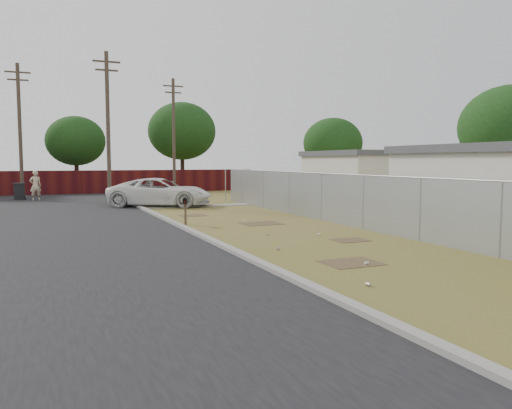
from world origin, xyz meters
name	(u,v)px	position (x,y,z in m)	size (l,w,h in m)	color
ground	(288,234)	(0.00, 0.00, 0.00)	(120.00, 120.00, 0.00)	olive
street	(68,218)	(-6.76, 8.05, 0.02)	(15.10, 60.00, 0.12)	black
chainlink_fence	(348,205)	(3.12, 1.03, 0.80)	(0.10, 27.06, 2.02)	#919399
privacy_fence	(67,182)	(-6.00, 25.00, 0.90)	(30.00, 0.12, 1.80)	#48110F
utility_poles	(105,129)	(-3.67, 20.67, 4.69)	(12.60, 8.24, 9.00)	brown
houses	(440,181)	(9.70, 3.13, 1.56)	(9.30, 17.24, 3.10)	silver
horizon_trees	(161,134)	(0.84, 23.56, 4.63)	(33.32, 31.94, 7.78)	#301F15
mailbox	(185,203)	(-2.60, 3.83, 0.87)	(0.32, 0.47, 1.10)	brown
pickup_truck	(161,192)	(-1.71, 12.28, 0.79)	(2.61, 5.67, 1.57)	white
pedestrian	(35,186)	(-8.15, 19.37, 0.95)	(0.70, 0.46, 1.91)	#C2AC8E
trash_bin	(19,191)	(-9.13, 20.52, 0.56)	(0.75, 0.78, 1.09)	black
scattered_litter	(298,243)	(-0.69, -1.99, 0.04)	(2.67, 11.11, 0.07)	silver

